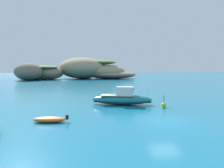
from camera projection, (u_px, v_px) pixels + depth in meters
The scene contains 6 objects.
ground_plane at pixel (165, 121), 18.74m from camera, with size 400.00×400.00×0.00m, color #197093.
islet_large at pixel (92, 70), 94.56m from camera, with size 36.06×26.58×8.63m.
islet_small at pixel (38, 73), 85.50m from camera, with size 21.39×22.06×6.11m.
motorboat_teal at pixel (122, 99), 26.98m from camera, with size 7.49×4.65×2.13m.
dinghy_tender at pixel (50, 119), 18.26m from camera, with size 2.87×1.68×0.58m.
channel_buoy at pixel (164, 105), 24.96m from camera, with size 0.56×0.56×1.48m.
Camera 1 is at (-8.88, -16.77, 4.32)m, focal length 36.75 mm.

